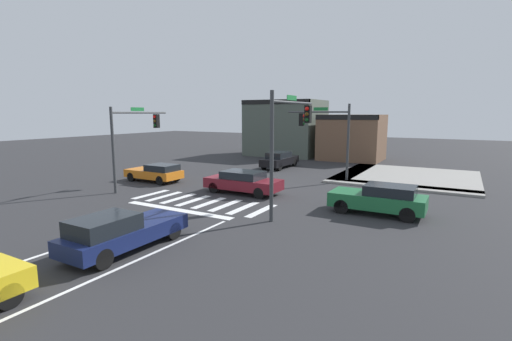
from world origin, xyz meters
TOP-DOWN VIEW (x-y plane):
  - ground_plane at (0.00, 0.00)m, footprint 120.00×120.00m
  - crosswalk_near at (0.00, -4.50)m, footprint 8.21×2.84m
  - lane_markings at (1.11, -12.02)m, footprint 6.80×20.25m
  - bike_detector_marking at (1.36, -9.37)m, footprint 0.96×0.96m
  - curb_corner_northeast at (8.49, 9.42)m, footprint 10.00×10.60m
  - storefront_row at (-3.34, 19.04)m, footprint 15.35×6.59m
  - traffic_signal_southwest at (-6.10, -3.59)m, footprint 0.32×4.75m
  - traffic_signal_northeast at (3.75, 5.66)m, footprint 4.80×0.32m
  - traffic_signal_southeast at (5.17, -4.07)m, footprint 0.32×4.80m
  - car_black at (-1.86, 9.36)m, footprint 1.73×4.79m
  - car_green at (9.27, -2.16)m, footprint 4.50×1.89m
  - car_orange at (-6.72, -1.22)m, footprint 4.22×1.84m
  - car_maroon at (0.87, -1.39)m, footprint 4.77×1.92m
  - car_navy at (2.15, -11.87)m, footprint 1.75×4.80m

SIDE VIEW (x-z plane):
  - ground_plane at x=0.00m, z-range 0.00..0.00m
  - bike_detector_marking at x=1.36m, z-range 0.00..0.01m
  - crosswalk_near at x=0.00m, z-range 0.00..0.01m
  - lane_markings at x=1.11m, z-range 0.00..0.01m
  - curb_corner_northeast at x=8.49m, z-range 0.00..0.15m
  - car_orange at x=-6.72m, z-range 0.03..1.34m
  - car_navy at x=2.15m, z-range 0.01..1.45m
  - car_maroon at x=0.87m, z-range 0.04..1.43m
  - car_black at x=-1.86m, z-range 0.03..1.51m
  - car_green at x=9.27m, z-range 0.04..1.53m
  - storefront_row at x=-3.34m, z-range -0.24..6.22m
  - traffic_signal_southwest at x=-6.10m, z-range 1.06..6.40m
  - traffic_signal_northeast at x=3.75m, z-range 0.99..6.61m
  - traffic_signal_southeast at x=5.17m, z-range 1.10..7.05m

